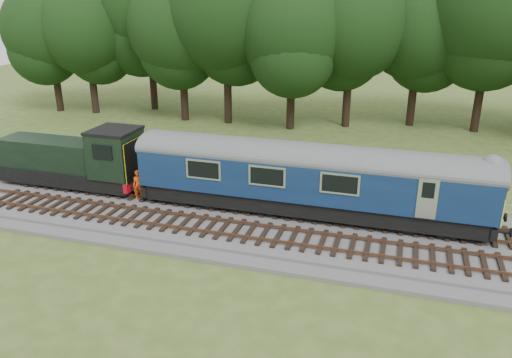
% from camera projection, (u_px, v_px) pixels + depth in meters
% --- Properties ---
extents(ground, '(120.00, 120.00, 0.00)m').
position_uv_depth(ground, '(300.00, 231.00, 25.19)').
color(ground, '#3E5720').
rests_on(ground, ground).
extents(ballast, '(70.00, 7.00, 0.35)m').
position_uv_depth(ballast, '(300.00, 228.00, 25.13)').
color(ballast, '#4C4C4F').
rests_on(ballast, ground).
extents(track_north, '(67.20, 2.40, 0.21)m').
position_uv_depth(track_north, '(306.00, 212.00, 26.30)').
color(track_north, black).
rests_on(track_north, ballast).
extents(track_south, '(67.20, 2.40, 0.21)m').
position_uv_depth(track_south, '(293.00, 237.00, 23.62)').
color(track_south, black).
rests_on(track_south, ballast).
extents(fence, '(64.00, 0.12, 1.00)m').
position_uv_depth(fence, '(316.00, 198.00, 29.22)').
color(fence, '#6B6054').
rests_on(fence, ground).
extents(tree_line, '(70.00, 8.00, 18.00)m').
position_uv_depth(tree_line, '(352.00, 126.00, 44.89)').
color(tree_line, black).
rests_on(tree_line, ground).
extents(dmu_railcar, '(18.05, 2.86, 3.88)m').
position_uv_depth(dmu_railcar, '(308.00, 174.00, 25.51)').
color(dmu_railcar, black).
rests_on(dmu_railcar, ground).
extents(shunter_loco, '(8.91, 2.60, 3.38)m').
position_uv_depth(shunter_loco, '(77.00, 160.00, 29.54)').
color(shunter_loco, black).
rests_on(shunter_loco, ground).
extents(worker, '(0.76, 0.69, 1.75)m').
position_uv_depth(worker, '(139.00, 185.00, 27.76)').
color(worker, '#F7490D').
rests_on(worker, ballast).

